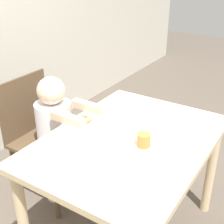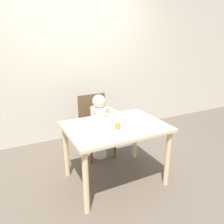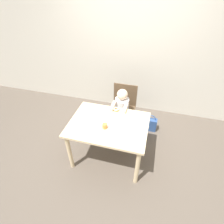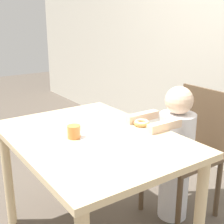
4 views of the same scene
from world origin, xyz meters
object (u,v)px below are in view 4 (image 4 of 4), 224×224
object	(u,v)px
donut	(142,123)
cup	(74,132)
chair	(188,150)
child_figure	(175,154)

from	to	relation	value
donut	cup	world-z (taller)	cup
donut	chair	bearing A→B (deg)	85.44
donut	child_figure	bearing A→B (deg)	83.27
cup	child_figure	bearing A→B (deg)	83.04
chair	child_figure	size ratio (longest dim) A/B	0.94
chair	donut	world-z (taller)	chair
donut	cup	size ratio (longest dim) A/B	1.36
child_figure	cup	world-z (taller)	child_figure
chair	donut	distance (m)	0.49
chair	donut	bearing A→B (deg)	-94.56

